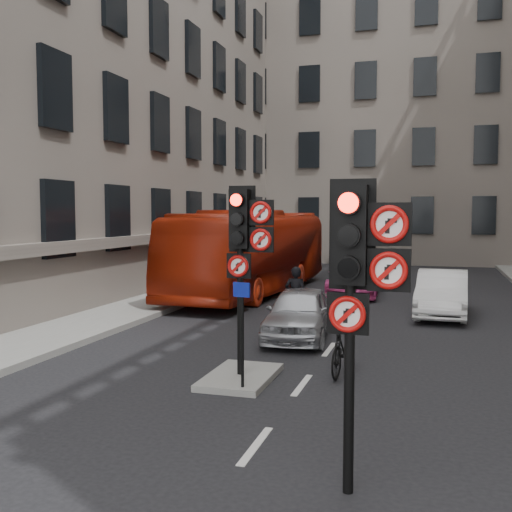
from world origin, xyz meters
The scene contains 12 objects.
pavement_left centered at (-7.20, 12.00, 0.08)m, with size 3.00×50.00×0.16m, color gray.
centre_island centered at (-1.20, 5.00, 0.06)m, with size 1.20×2.00×0.12m, color gray.
building_far centered at (0.00, 38.00, 10.00)m, with size 30.00×14.00×20.00m, color gray.
signal_near centered at (1.49, 0.99, 2.58)m, with size 0.91×0.40×3.58m.
signal_far centered at (-1.11, 4.99, 2.70)m, with size 0.91×0.40×3.58m.
car_silver centered at (-0.94, 9.02, 0.65)m, with size 1.53×3.80×1.30m, color #A9ABB1.
car_white centered at (2.56, 13.52, 0.70)m, with size 1.47×4.23×1.39m, color white.
car_pink centered at (-0.63, 17.42, 0.67)m, with size 1.88×4.62×1.34m, color #C53A82.
bus_red centered at (-4.50, 16.67, 1.63)m, with size 2.74×11.73×3.27m, color maroon.
motorcycle centered at (0.62, 6.00, 0.53)m, with size 0.49×1.75×1.05m, color black.
motorcyclist centered at (-1.41, 10.66, 0.84)m, with size 0.61×0.40×1.67m, color black.
info_sign centered at (-0.90, 4.18, 1.32)m, with size 0.32×0.12×1.86m.
Camera 1 is at (2.28, -5.65, 3.20)m, focal length 42.00 mm.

